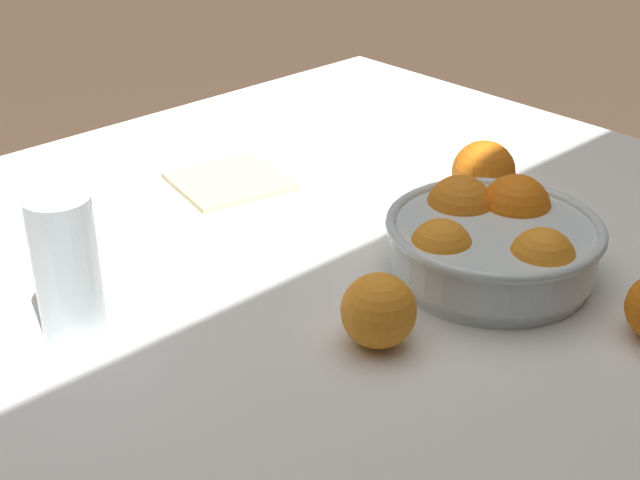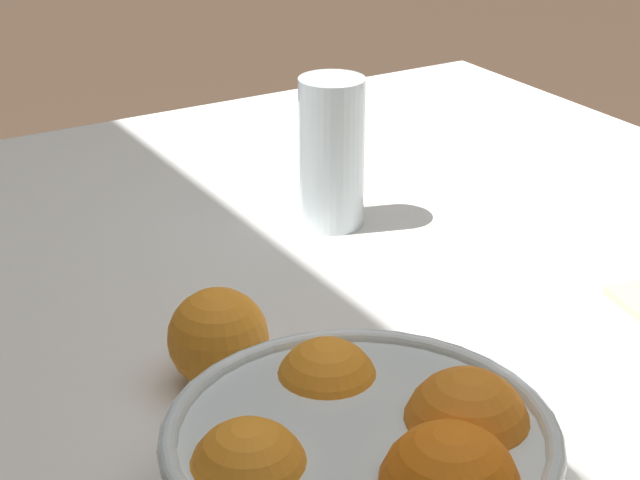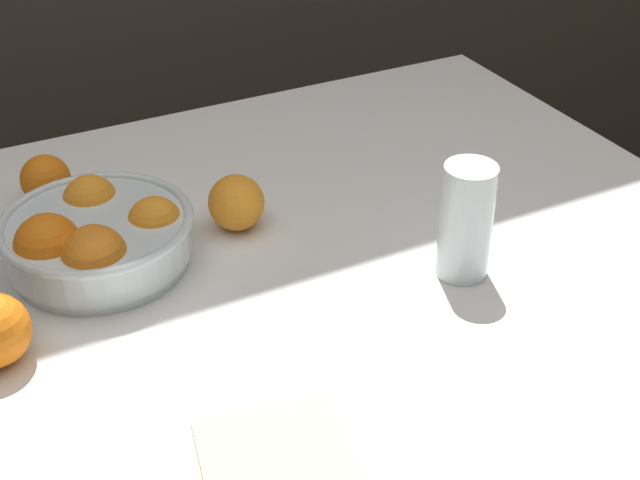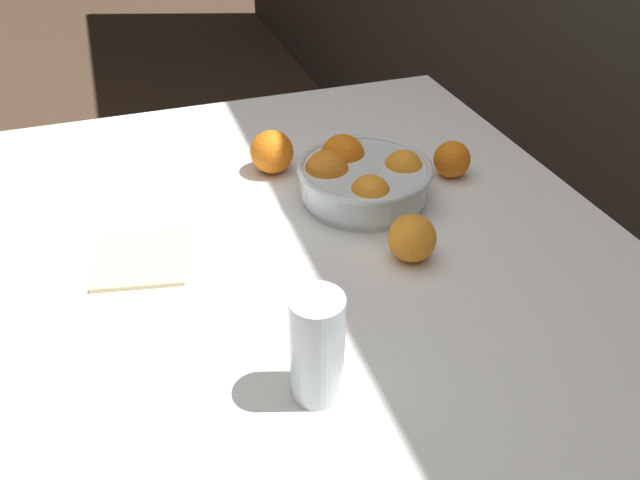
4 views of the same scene
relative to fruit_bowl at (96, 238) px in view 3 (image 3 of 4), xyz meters
The scene contains 6 objects.
dining_table 0.25m from the fruit_bowl, 45.40° to the right, with size 1.31×1.08×0.78m.
fruit_bowl is the anchor object (origin of this frame).
juice_glass 0.45m from the fruit_bowl, 28.53° to the right, with size 0.06×0.06×0.15m.
orange_loose_near_bowl 0.19m from the fruit_bowl, ahead, with size 0.07×0.07×0.07m, color orange.
orange_loose_front 0.19m from the fruit_bowl, 96.34° to the left, with size 0.07×0.07×0.07m, color orange.
napkin 0.40m from the fruit_bowl, 80.99° to the right, with size 0.14×0.14×0.01m, color beige.
Camera 3 is at (-0.32, -0.78, 1.42)m, focal length 50.00 mm.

